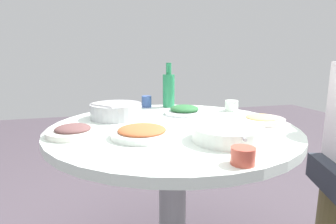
% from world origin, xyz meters
% --- Properties ---
extents(round_dining_table, '(1.13, 1.13, 0.76)m').
position_xyz_m(round_dining_table, '(0.00, 0.00, 0.63)').
color(round_dining_table, '#99999E').
rests_on(round_dining_table, ground).
extents(rice_bowl, '(0.26, 0.26, 0.08)m').
position_xyz_m(rice_bowl, '(0.24, -0.23, 0.80)').
color(rice_bowl, '#B2B5BA').
rests_on(rice_bowl, round_dining_table).
extents(soup_bowl, '(0.27, 0.30, 0.06)m').
position_xyz_m(soup_bowl, '(-0.13, 0.28, 0.78)').
color(soup_bowl, white).
rests_on(soup_bowl, round_dining_table).
extents(dish_tofu_braise, '(0.25, 0.25, 0.05)m').
position_xyz_m(dish_tofu_braise, '(0.17, 0.15, 0.78)').
color(dish_tofu_braise, white).
rests_on(dish_tofu_braise, round_dining_table).
extents(dish_greens, '(0.22, 0.22, 0.05)m').
position_xyz_m(dish_greens, '(-0.13, -0.23, 0.78)').
color(dish_greens, silver).
rests_on(dish_greens, round_dining_table).
extents(dish_eggplant, '(0.21, 0.21, 0.05)m').
position_xyz_m(dish_eggplant, '(0.44, 0.05, 0.78)').
color(dish_eggplant, white).
rests_on(dish_eggplant, round_dining_table).
extents(dish_noodles, '(0.22, 0.22, 0.04)m').
position_xyz_m(dish_noodles, '(-0.43, 0.06, 0.77)').
color(dish_noodles, silver).
rests_on(dish_noodles, round_dining_table).
extents(green_bottle, '(0.07, 0.07, 0.28)m').
position_xyz_m(green_bottle, '(-0.11, -0.47, 0.87)').
color(green_bottle, '#268050').
rests_on(green_bottle, round_dining_table).
extents(tea_cup_near, '(0.06, 0.06, 0.07)m').
position_xyz_m(tea_cup_near, '(0.03, -0.50, 0.79)').
color(tea_cup_near, '#35518E').
rests_on(tea_cup_near, round_dining_table).
extents(tea_cup_far, '(0.08, 0.08, 0.06)m').
position_xyz_m(tea_cup_far, '(-0.43, -0.25, 0.79)').
color(tea_cup_far, white).
rests_on(tea_cup_far, round_dining_table).
extents(tea_cup_side, '(0.07, 0.07, 0.05)m').
position_xyz_m(tea_cup_side, '(-0.07, 0.51, 0.78)').
color(tea_cup_side, '#C84F3D').
rests_on(tea_cup_side, round_dining_table).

